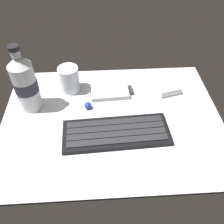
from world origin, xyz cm
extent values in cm
cube|color=silver|center=(0.00, 0.00, -1.00)|extent=(64.00, 48.00, 2.00)
cube|color=silver|center=(0.00, -23.40, 0.40)|extent=(64.00, 1.20, 0.80)
cube|color=black|center=(0.79, -5.79, 0.70)|extent=(29.47, 12.29, 1.40)
cube|color=#28282B|center=(0.64, -2.49, 1.55)|extent=(26.74, 3.20, 0.30)
cube|color=#28282B|center=(0.74, -4.69, 1.55)|extent=(26.74, 3.20, 0.30)
cube|color=#28282B|center=(0.84, -6.89, 1.55)|extent=(26.74, 3.20, 0.30)
cube|color=#28282B|center=(0.94, -9.09, 1.55)|extent=(26.74, 3.20, 0.30)
cube|color=#B7BABF|center=(0.50, 11.50, 0.70)|extent=(12.44, 8.31, 1.40)
cube|color=silver|center=(0.50, 11.50, 1.45)|extent=(8.74, 6.42, 0.10)
cube|color=#333338|center=(6.89, 11.89, 0.70)|extent=(1.03, 3.84, 1.12)
cylinder|color=silver|center=(-12.80, 14.10, 4.25)|extent=(6.40, 6.40, 8.50)
cylinder|color=brown|center=(-12.80, 14.10, 3.26)|extent=(5.50, 5.50, 6.12)
cylinder|color=silver|center=(-24.09, 6.93, 7.50)|extent=(6.60, 6.60, 15.00)
cone|color=silver|center=(-24.09, 6.93, 16.40)|extent=(6.60, 6.60, 2.80)
cylinder|color=silver|center=(-24.09, 6.93, 18.70)|extent=(2.51, 2.51, 1.80)
cylinder|color=black|center=(-24.09, 6.93, 20.20)|extent=(2.77, 2.77, 1.20)
cylinder|color=#2D2D38|center=(-24.09, 6.93, 8.25)|extent=(6.73, 6.73, 3.80)
cube|color=silver|center=(18.79, 11.39, 1.20)|extent=(8.15, 7.13, 2.40)
sphere|color=#2338B2|center=(-7.00, 5.00, 1.10)|extent=(2.20, 2.20, 2.20)
camera|label=1|loc=(-2.85, -47.12, 51.78)|focal=38.44mm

